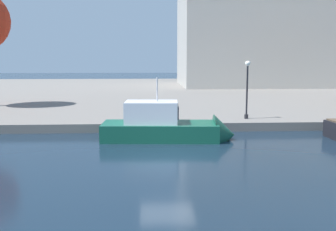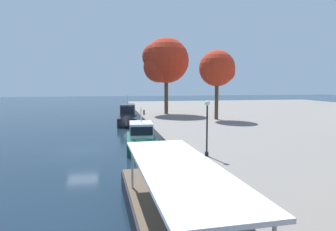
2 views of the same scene
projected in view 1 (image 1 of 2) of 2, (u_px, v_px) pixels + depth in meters
ground_plane at (167, 162)px, 18.13m from camera, size 220.00×220.00×0.00m
dock_promenade at (153, 92)px, 52.51m from camera, size 120.00×55.00×0.57m
motor_yacht_1 at (170, 130)px, 23.03m from camera, size 7.80×2.94×4.52m
lamp_post at (247, 85)px, 27.02m from camera, size 0.37×0.37×3.96m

